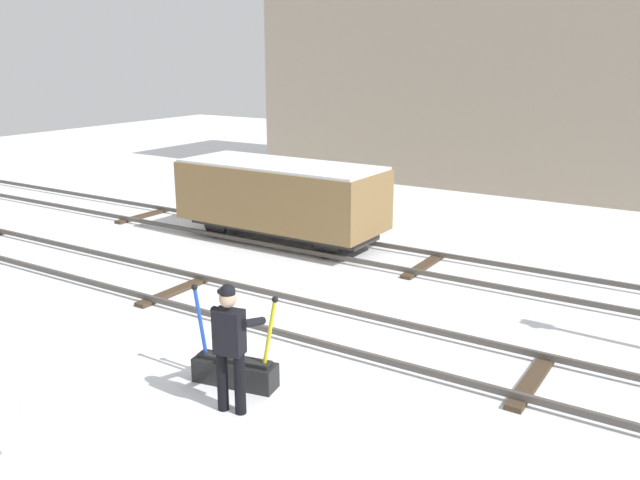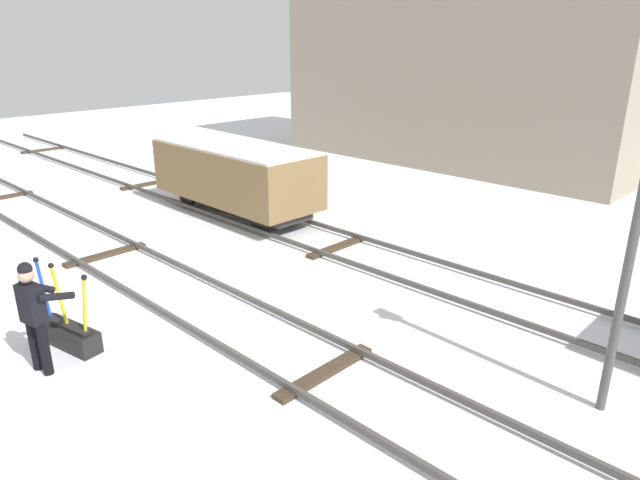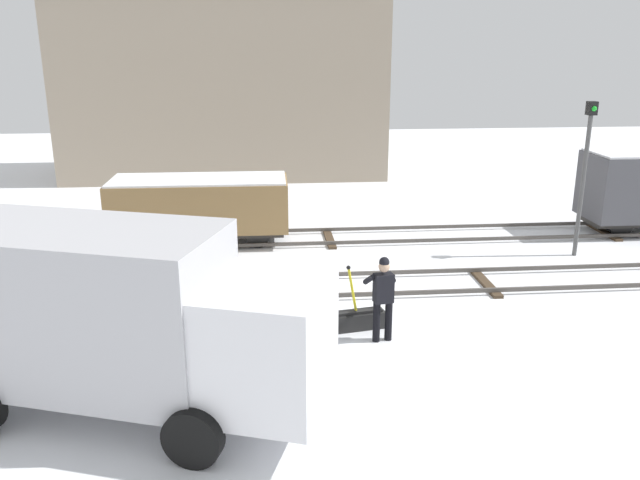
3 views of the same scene
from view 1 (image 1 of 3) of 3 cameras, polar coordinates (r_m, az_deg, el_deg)
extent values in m
plane|color=white|center=(11.57, 0.48, -7.75)|extent=(60.00, 60.00, 0.00)
cube|color=#4C4742|center=(10.97, -1.52, -8.39)|extent=(44.00, 0.07, 0.10)
cube|color=#4C4742|center=(12.09, 2.29, -6.03)|extent=(44.00, 0.07, 0.10)
cube|color=#423323|center=(13.61, -12.24, -4.26)|extent=(0.24, 1.94, 0.08)
cube|color=#423323|center=(10.33, 17.66, -11.35)|extent=(0.24, 1.94, 0.08)
cube|color=#4C4742|center=(14.36, 7.71, -2.60)|extent=(44.00, 0.07, 0.10)
cube|color=#4C4742|center=(15.63, 9.93, -1.18)|extent=(44.00, 0.07, 0.10)
cube|color=#423323|center=(20.03, -14.85, 2.01)|extent=(0.24, 1.94, 0.08)
cube|color=#423323|center=(15.02, 8.85, -2.19)|extent=(0.24, 1.94, 0.08)
cube|color=black|center=(9.84, -7.26, -11.16)|extent=(1.29, 0.59, 0.36)
cube|color=black|center=(9.75, -7.30, -10.06)|extent=(1.13, 0.41, 0.06)
cylinder|color=#1E47B7|center=(9.80, -10.17, -6.90)|extent=(0.20, 0.09, 1.05)
sphere|color=black|center=(9.65, -10.68, -3.98)|extent=(0.09, 0.09, 0.09)
cylinder|color=yellow|center=(9.59, -7.90, -7.34)|extent=(0.25, 0.10, 1.04)
sphere|color=black|center=(9.45, -8.52, -4.37)|extent=(0.09, 0.09, 0.09)
cylinder|color=yellow|center=(9.31, -4.34, -7.97)|extent=(0.25, 0.10, 1.04)
sphere|color=black|center=(9.08, -3.86, -5.09)|extent=(0.09, 0.09, 0.09)
cylinder|color=black|center=(9.12, -8.32, -11.80)|extent=(0.15, 0.15, 0.84)
cylinder|color=black|center=(9.01, -6.85, -12.12)|extent=(0.15, 0.15, 0.84)
cube|color=black|center=(8.75, -7.76, -7.77)|extent=(0.42, 0.31, 0.60)
sphere|color=tan|center=(8.58, -7.88, -5.00)|extent=(0.23, 0.23, 0.23)
sphere|color=black|center=(8.55, -7.90, -4.40)|extent=(0.21, 0.21, 0.21)
cylinder|color=black|center=(8.99, -8.23, -6.27)|extent=(0.21, 0.55, 0.39)
cylinder|color=black|center=(8.85, -5.73, -7.01)|extent=(0.21, 0.58, 0.27)
cube|color=gray|center=(26.13, 12.13, 14.68)|extent=(14.01, 5.74, 8.57)
cube|color=#2D2B28|center=(16.76, -3.34, 1.15)|extent=(4.96, 1.26, 0.20)
cube|color=olive|center=(16.57, -3.38, 3.90)|extent=(5.22, 2.07, 1.44)
cube|color=white|center=(16.43, -3.42, 6.47)|extent=(5.12, 1.99, 0.06)
cylinder|color=black|center=(17.39, -8.92, 1.36)|extent=(0.70, 0.11, 0.70)
cylinder|color=black|center=(18.21, -6.61, 2.09)|extent=(0.70, 0.11, 0.70)
cylinder|color=black|center=(15.41, 0.53, -0.32)|extent=(0.70, 0.11, 0.70)
cylinder|color=black|center=(16.32, 2.62, 0.58)|extent=(0.70, 0.11, 0.70)
camera|label=2|loc=(4.74, 74.02, 7.56)|focal=32.08mm
camera|label=3|loc=(9.62, -97.04, 5.62)|focal=36.41mm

